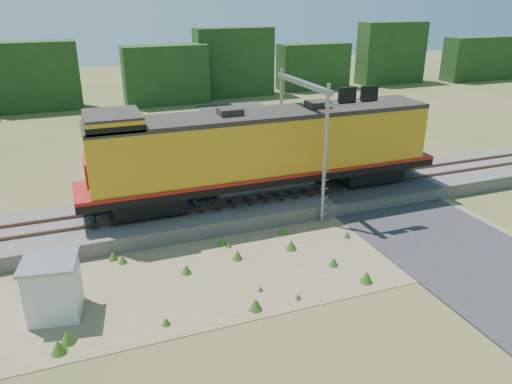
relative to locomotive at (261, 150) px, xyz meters
name	(u,v)px	position (x,y,z in m)	size (l,w,h in m)	color
ground	(307,259)	(-0.08, -6.00, -3.52)	(140.00, 140.00, 0.00)	#475123
ballast	(260,203)	(-0.08, 0.00, -3.12)	(70.00, 5.00, 0.80)	slate
rails	(260,195)	(-0.08, 0.00, -2.64)	(70.00, 1.54, 0.16)	brown
dirt_shoulder	(262,261)	(-2.08, -5.50, -3.51)	(26.00, 8.00, 0.03)	#8C7754
road	(421,227)	(6.92, -5.26, -3.44)	(7.00, 66.00, 0.86)	#38383A
tree_line_north	(154,74)	(-0.08, 32.00, -0.45)	(130.00, 3.00, 6.50)	#183814
weed_clumps	(234,272)	(-3.58, -5.90, -3.52)	(15.00, 6.20, 0.56)	#315E1B
locomotive	(261,150)	(0.00, 0.00, 0.00)	(20.14, 3.07, 5.20)	black
shed	(53,287)	(-10.87, -6.42, -2.34)	(2.27, 2.27, 2.34)	silver
signal_gantry	(314,112)	(2.75, -0.67, 1.98)	(2.92, 6.20, 7.37)	gray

